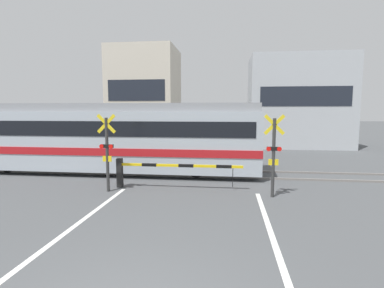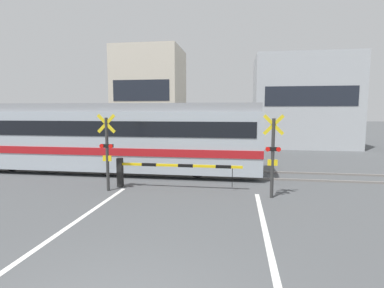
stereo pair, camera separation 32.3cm
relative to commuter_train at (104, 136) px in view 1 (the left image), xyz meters
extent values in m
cube|color=gray|center=(4.40, -0.72, -1.66)|extent=(50.00, 0.10, 0.08)
cube|color=gray|center=(4.40, 0.72, -1.66)|extent=(50.00, 0.10, 0.08)
cube|color=white|center=(2.00, -8.39, -1.70)|extent=(0.14, 10.82, 0.01)
cube|color=white|center=(6.81, -8.39, -1.70)|extent=(0.14, 10.82, 0.01)
cube|color=#ADB7C1|center=(0.00, 0.00, -0.18)|extent=(14.26, 2.81, 2.59)
cube|color=gray|center=(0.00, 0.00, 1.30)|extent=(14.12, 2.48, 0.36)
cube|color=red|center=(0.00, 0.00, -0.57)|extent=(14.28, 2.87, 0.32)
cube|color=black|center=(0.00, 0.00, 0.40)|extent=(13.69, 2.86, 0.64)
cylinder|color=black|center=(-4.42, -0.72, -1.32)|extent=(0.76, 0.12, 0.76)
cylinder|color=black|center=(-4.42, 0.72, -1.32)|extent=(0.76, 0.12, 0.76)
cylinder|color=black|center=(4.42, -0.72, -1.32)|extent=(0.76, 0.12, 0.76)
cylinder|color=black|center=(4.42, 0.72, -1.32)|extent=(0.76, 0.12, 0.76)
cube|color=black|center=(1.75, -2.68, -1.16)|extent=(0.20, 0.20, 1.09)
cube|color=yellow|center=(4.03, -2.68, -0.83)|extent=(4.57, 0.09, 0.09)
cube|color=black|center=(2.89, -2.68, -0.83)|extent=(0.55, 0.10, 0.10)
cube|color=black|center=(4.26, -2.68, -0.83)|extent=(0.55, 0.10, 0.10)
cube|color=black|center=(5.63, -2.68, -0.83)|extent=(0.55, 0.10, 0.10)
cylinder|color=black|center=(5.95, -2.68, -1.22)|extent=(0.02, 0.02, 0.70)
cube|color=black|center=(7.06, 2.66, -1.16)|extent=(0.20, 0.20, 1.09)
cube|color=yellow|center=(4.77, 2.66, -0.83)|extent=(4.57, 0.09, 0.09)
cube|color=black|center=(5.91, 2.66, -0.83)|extent=(0.55, 0.10, 0.10)
cube|color=black|center=(4.54, 2.66, -0.83)|extent=(0.55, 0.10, 0.10)
cube|color=black|center=(3.17, 2.66, -0.83)|extent=(0.55, 0.10, 0.10)
cylinder|color=black|center=(2.85, 2.66, -1.22)|extent=(0.02, 0.02, 0.70)
cylinder|color=#333333|center=(1.55, -3.31, -0.39)|extent=(0.11, 0.11, 2.62)
cube|color=yellow|center=(1.55, -3.31, 0.71)|extent=(0.68, 0.04, 0.68)
cube|color=yellow|center=(1.55, -3.31, 0.71)|extent=(0.68, 0.04, 0.68)
cube|color=black|center=(1.55, -3.31, -0.08)|extent=(0.44, 0.12, 0.12)
cylinder|color=red|center=(1.38, -3.38, -0.08)|extent=(0.15, 0.03, 0.15)
cylinder|color=red|center=(1.72, -3.38, -0.08)|extent=(0.15, 0.03, 0.15)
cube|color=yellow|center=(1.55, -3.33, -0.52)|extent=(0.32, 0.03, 0.20)
cylinder|color=#333333|center=(7.26, -3.31, -0.39)|extent=(0.11, 0.11, 2.62)
cube|color=yellow|center=(7.26, -3.31, 0.71)|extent=(0.68, 0.04, 0.68)
cube|color=yellow|center=(7.26, -3.31, 0.71)|extent=(0.68, 0.04, 0.68)
cube|color=black|center=(7.26, -3.31, -0.08)|extent=(0.44, 0.12, 0.12)
cylinder|color=red|center=(7.09, -3.38, -0.08)|extent=(0.15, 0.03, 0.15)
cylinder|color=red|center=(7.43, -3.38, -0.08)|extent=(0.15, 0.03, 0.15)
cube|color=yellow|center=(7.26, -3.33, -0.52)|extent=(0.32, 0.03, 0.20)
cube|color=beige|center=(-1.26, 11.60, 2.29)|extent=(5.31, 5.02, 7.98)
cube|color=#1E232D|center=(-1.26, 9.08, 2.69)|extent=(4.46, 0.03, 1.60)
cube|color=#B2B7BC|center=(11.17, 11.60, 1.81)|extent=(7.53, 5.02, 7.03)
cube|color=#1E232D|center=(11.17, 9.08, 2.16)|extent=(6.33, 0.03, 1.41)
camera|label=1|loc=(5.79, -13.28, 1.18)|focal=28.00mm
camera|label=2|loc=(6.11, -13.24, 1.18)|focal=28.00mm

